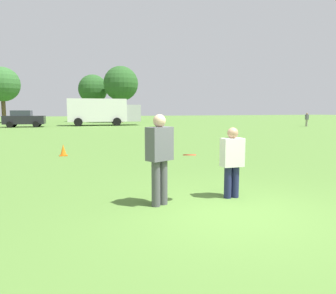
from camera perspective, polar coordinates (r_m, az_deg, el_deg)
ground_plane at (r=6.09m, az=11.67°, el=-11.61°), size 179.13×179.13×0.00m
player_thrower at (r=6.20m, az=-1.55°, el=-1.39°), size 0.58×0.48×1.82m
player_defender at (r=6.91m, az=11.55°, el=-2.15°), size 0.47×0.28×1.53m
frisbee at (r=6.46m, az=3.92°, el=-1.44°), size 0.27×0.27×0.08m
traffic_cone at (r=13.74m, az=-18.46°, el=-0.57°), size 0.32×0.32×0.48m
parked_car_center at (r=37.99m, az=-24.69°, el=4.70°), size 4.33×2.46×1.82m
box_truck at (r=38.93m, az=-11.77°, el=6.43°), size 8.66×3.43×3.18m
bystander_sideline_watcher at (r=39.21m, az=23.87°, el=4.71°), size 0.34×0.47×1.54m
tree_center_elm at (r=51.45m, az=-27.87°, el=10.01°), size 4.90×4.90×7.97m
tree_east_birch at (r=51.52m, az=-13.46°, el=10.14°), size 4.53×4.53×7.36m
tree_east_oak at (r=48.10m, az=-8.55°, el=11.28°), size 5.12×5.12×8.31m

